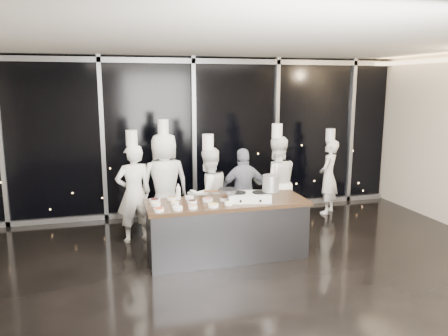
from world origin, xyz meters
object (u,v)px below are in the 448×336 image
at_px(chef_left, 165,183).
at_px(chef_center, 208,194).
at_px(demo_counter, 227,229).
at_px(stock_pot, 271,183).
at_px(chef_right, 276,183).
at_px(frying_pan, 227,191).
at_px(guest, 244,191).
at_px(chef_side, 328,176).
at_px(stove, 249,197).
at_px(chef_far_left, 134,192).

distance_m(chef_left, chef_center, 0.88).
xyz_separation_m(demo_counter, chef_left, (-0.77, 1.38, 0.47)).
relative_size(stock_pot, chef_right, 0.13).
height_order(frying_pan, chef_right, chef_right).
relative_size(guest, chef_right, 0.79).
distance_m(demo_counter, chef_side, 3.20).
bearing_deg(chef_side, stove, -6.85).
bearing_deg(chef_far_left, frying_pan, 128.16).
distance_m(stock_pot, chef_right, 1.37).
height_order(chef_left, guest, chef_left).
bearing_deg(chef_left, stove, 116.09).
relative_size(demo_counter, chef_center, 1.34).
xyz_separation_m(frying_pan, chef_center, (-0.09, 0.85, -0.25)).
relative_size(stove, guest, 0.46).
distance_m(chef_left, chef_side, 3.45).
distance_m(stock_pot, chef_side, 2.77).
distance_m(stove, chef_center, 1.02).
relative_size(stove, frying_pan, 1.33).
xyz_separation_m(demo_counter, chef_right, (1.23, 1.06, 0.42)).
relative_size(demo_counter, stock_pot, 9.76).
relative_size(chef_far_left, guest, 1.24).
bearing_deg(chef_far_left, chef_center, 156.22).
height_order(chef_far_left, guest, chef_far_left).
distance_m(demo_counter, chef_right, 1.68).
distance_m(chef_center, guest, 0.71).
height_order(demo_counter, chef_center, chef_center).
bearing_deg(chef_left, frying_pan, 107.90).
bearing_deg(stock_pot, stove, 169.84).
xyz_separation_m(stock_pot, chef_side, (2.01, 1.87, -0.37)).
height_order(stock_pot, guest, guest).
xyz_separation_m(stock_pot, chef_center, (-0.75, 0.97, -0.35)).
bearing_deg(guest, chef_left, -14.52).
bearing_deg(chef_side, chef_center, -26.59).
bearing_deg(chef_left, demo_counter, 108.30).
relative_size(frying_pan, stock_pot, 2.12).
bearing_deg(chef_side, frying_pan, -11.44).
height_order(demo_counter, guest, guest).
height_order(stove, guest, guest).
relative_size(stock_pot, chef_side, 0.14).
height_order(stock_pot, chef_center, chef_center).
distance_m(stove, chef_right, 1.46).
bearing_deg(chef_center, chef_left, -60.74).
bearing_deg(demo_counter, chef_right, 40.90).
distance_m(chef_far_left, chef_right, 2.56).
xyz_separation_m(frying_pan, chef_far_left, (-1.32, 1.10, -0.20)).
height_order(demo_counter, chef_side, chef_side).
bearing_deg(stock_pot, chef_left, 132.96).
relative_size(stock_pot, chef_center, 0.14).
xyz_separation_m(chef_center, chef_right, (1.33, 0.23, 0.06)).
bearing_deg(guest, chef_far_left, -1.19).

